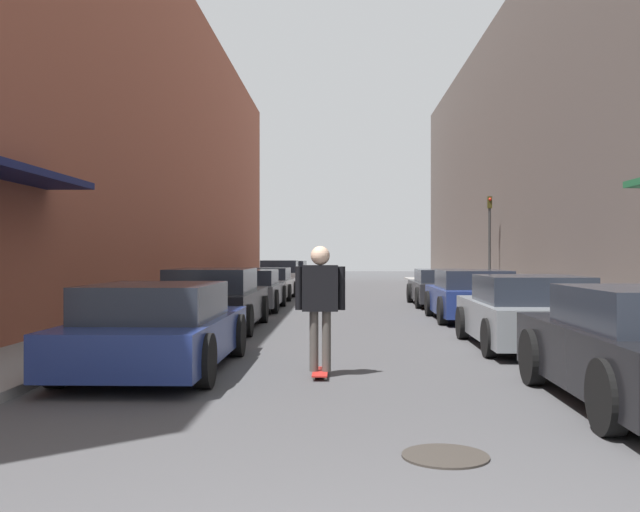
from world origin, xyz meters
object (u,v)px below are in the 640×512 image
at_px(parked_car_left_0, 158,328).
at_px(parked_car_left_5, 289,274).
at_px(parked_car_left_1, 214,300).
at_px(parked_car_left_4, 280,277).
at_px(parked_car_left_2, 247,290).
at_px(traffic_light, 490,234).
at_px(skateboarder, 320,296).
at_px(manhole_cover, 445,456).
at_px(parked_car_right_1, 528,313).
at_px(parked_car_right_2, 472,296).
at_px(parked_car_left_3, 268,284).
at_px(parked_car_right_3, 441,288).

distance_m(parked_car_left_0, parked_car_left_5, 27.37).
xyz_separation_m(parked_car_left_1, parked_car_left_4, (0.08, 15.95, 0.03)).
relative_size(parked_car_left_2, traffic_light, 1.16).
bearing_deg(skateboarder, manhole_cover, -73.42).
bearing_deg(parked_car_right_1, parked_car_left_2, 125.61).
bearing_deg(parked_car_right_1, parked_car_left_1, 153.95).
xyz_separation_m(parked_car_left_5, skateboarder, (2.44, -27.79, 0.44)).
xyz_separation_m(parked_car_left_1, skateboarder, (2.49, -5.97, 0.43)).
relative_size(parked_car_right_2, skateboarder, 2.25).
xyz_separation_m(manhole_cover, traffic_light, (4.75, 21.20, 2.38)).
bearing_deg(parked_car_left_0, parked_car_left_1, 92.18).
height_order(parked_car_left_3, parked_car_left_5, parked_car_left_5).
height_order(parked_car_left_0, parked_car_right_2, parked_car_right_2).
relative_size(parked_car_left_3, parked_car_right_3, 0.93).
height_order(parked_car_left_0, parked_car_left_4, parked_car_left_4).
bearing_deg(parked_car_right_2, parked_car_left_0, -126.58).
relative_size(parked_car_left_0, parked_car_left_5, 0.92).
distance_m(parked_car_left_0, traffic_light, 18.98).
xyz_separation_m(parked_car_right_3, skateboarder, (-3.50, -13.42, 0.50)).
bearing_deg(manhole_cover, parked_car_left_0, 129.27).
distance_m(parked_car_left_4, traffic_light, 9.56).
distance_m(parked_car_left_1, parked_car_right_2, 6.41).
xyz_separation_m(parked_car_left_3, parked_car_right_1, (5.92, -13.47, 0.05)).
xyz_separation_m(parked_car_left_4, skateboarder, (2.41, -21.92, 0.41)).
bearing_deg(parked_car_left_3, parked_car_left_0, -89.62).
distance_m(parked_car_left_3, traffic_light, 8.51).
relative_size(parked_car_left_0, parked_car_right_1, 1.09).
height_order(parked_car_right_3, traffic_light, traffic_light).
bearing_deg(manhole_cover, parked_car_right_1, 70.27).
bearing_deg(parked_car_left_0, parked_car_left_5, 90.34).
distance_m(parked_car_left_4, skateboarder, 22.05).
distance_m(parked_car_left_5, manhole_cover, 31.73).
height_order(parked_car_left_4, parked_car_right_3, parked_car_left_4).
height_order(parked_car_left_1, traffic_light, traffic_light).
distance_m(parked_car_left_2, manhole_cover, 15.60).
xyz_separation_m(parked_car_left_5, parked_car_right_2, (5.95, -19.57, -0.03)).
height_order(parked_car_left_4, traffic_light, traffic_light).
bearing_deg(parked_car_left_1, parked_car_left_5, 89.87).
bearing_deg(parked_car_left_2, parked_car_left_3, 88.77).
bearing_deg(parked_car_right_3, parked_car_left_3, 152.43).
xyz_separation_m(parked_car_left_5, traffic_light, (8.31, -10.33, 1.76)).
distance_m(parked_car_left_2, parked_car_right_1, 10.35).
distance_m(parked_car_left_1, parked_car_left_3, 10.52).
height_order(parked_car_right_2, traffic_light, traffic_light).
bearing_deg(parked_car_right_2, skateboarder, -113.12).
height_order(parked_car_left_2, parked_car_left_3, parked_car_left_2).
relative_size(skateboarder, manhole_cover, 2.48).
relative_size(parked_car_left_3, parked_car_left_4, 0.96).
relative_size(parked_car_left_4, skateboarder, 2.46).
xyz_separation_m(parked_car_left_0, parked_car_right_3, (5.78, 13.00, -0.02)).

